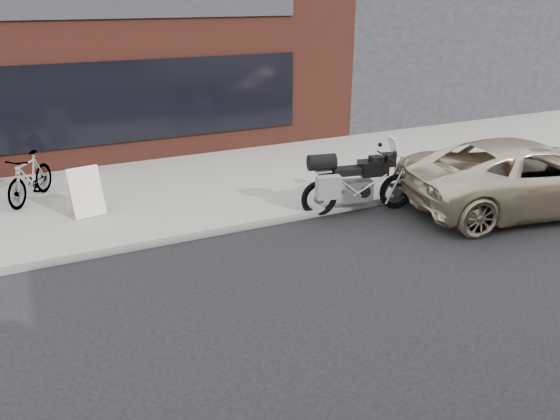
{
  "coord_description": "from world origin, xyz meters",
  "views": [
    {
      "loc": [
        -3.92,
        -4.86,
        4.2
      ],
      "look_at": [
        -0.32,
        2.74,
        0.85
      ],
      "focal_mm": 35.0,
      "sensor_mm": 36.0,
      "label": 1
    }
  ],
  "objects_px": {
    "minivan": "(527,176)",
    "bicycle_rear": "(30,178)",
    "sandwich_sign": "(85,191)",
    "motorcycle": "(352,182)"
  },
  "relations": [
    {
      "from": "bicycle_rear",
      "to": "sandwich_sign",
      "type": "xyz_separation_m",
      "value": [
        0.94,
        -1.25,
        -0.03
      ]
    },
    {
      "from": "motorcycle",
      "to": "bicycle_rear",
      "type": "bearing_deg",
      "value": 162.23
    },
    {
      "from": "motorcycle",
      "to": "sandwich_sign",
      "type": "relative_size",
      "value": 2.56
    },
    {
      "from": "motorcycle",
      "to": "sandwich_sign",
      "type": "bearing_deg",
      "value": 169.35
    },
    {
      "from": "motorcycle",
      "to": "minivan",
      "type": "xyz_separation_m",
      "value": [
        3.39,
        -1.3,
        0.05
      ]
    },
    {
      "from": "motorcycle",
      "to": "minivan",
      "type": "distance_m",
      "value": 3.64
    },
    {
      "from": "sandwich_sign",
      "to": "bicycle_rear",
      "type": "bearing_deg",
      "value": 117.65
    },
    {
      "from": "minivan",
      "to": "bicycle_rear",
      "type": "bearing_deg",
      "value": 75.37
    },
    {
      "from": "motorcycle",
      "to": "minivan",
      "type": "height_order",
      "value": "motorcycle"
    },
    {
      "from": "motorcycle",
      "to": "minivan",
      "type": "bearing_deg",
      "value": -10.54
    }
  ]
}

